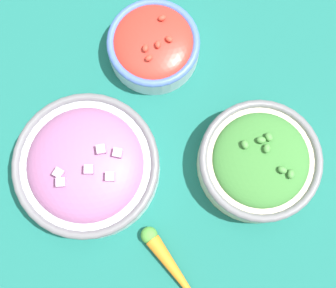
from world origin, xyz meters
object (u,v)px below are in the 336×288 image
at_px(bowl_red_onion, 87,166).
at_px(loose_carrot, 176,272).
at_px(bowl_broccoli, 259,161).
at_px(bowl_cherry_tomatoes, 154,45).

xyz_separation_m(bowl_red_onion, loose_carrot, (0.05, 0.20, -0.02)).
relative_size(bowl_red_onion, bowl_broccoli, 1.19).
height_order(bowl_red_onion, bowl_cherry_tomatoes, bowl_red_onion).
bearing_deg(bowl_broccoli, bowl_cherry_tomatoes, -104.83).
xyz_separation_m(bowl_red_onion, bowl_cherry_tomatoes, (-0.21, -0.03, -0.01)).
relative_size(bowl_broccoli, loose_carrot, 1.12).
bearing_deg(bowl_cherry_tomatoes, bowl_broccoli, 75.17).
distance_m(bowl_cherry_tomatoes, bowl_broccoli, 0.24).
distance_m(bowl_red_onion, bowl_broccoli, 0.25).
height_order(bowl_red_onion, loose_carrot, bowl_red_onion).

